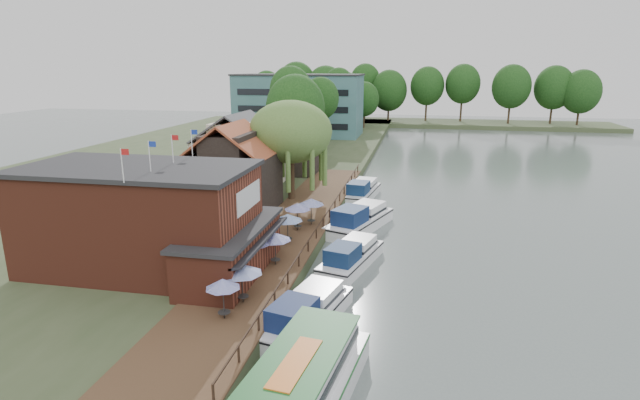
# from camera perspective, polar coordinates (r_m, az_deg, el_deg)

# --- Properties ---
(ground) EXTENTS (260.00, 260.00, 0.00)m
(ground) POSITION_cam_1_polar(r_m,az_deg,el_deg) (34.10, 6.02, -10.56)
(ground) COLOR #54615F
(ground) RESTS_ON ground
(land_bank) EXTENTS (50.00, 140.00, 1.00)m
(land_bank) POSITION_cam_1_polar(r_m,az_deg,el_deg) (74.68, -14.77, 3.56)
(land_bank) COLOR #384728
(land_bank) RESTS_ON ground
(quay_deck) EXTENTS (6.00, 50.00, 0.10)m
(quay_deck) POSITION_cam_1_polar(r_m,az_deg,el_deg) (44.19, -3.06, -2.97)
(quay_deck) COLOR #47301E
(quay_deck) RESTS_ON land_bank
(quay_rail) EXTENTS (0.20, 49.00, 1.00)m
(quay_rail) POSITION_cam_1_polar(r_m,az_deg,el_deg) (43.95, 0.51, -2.43)
(quay_rail) COLOR black
(quay_rail) RESTS_ON land_bank
(pub) EXTENTS (20.00, 11.00, 7.30)m
(pub) POSITION_cam_1_polar(r_m,az_deg,el_deg) (35.44, -17.08, -2.09)
(pub) COLOR maroon
(pub) RESTS_ON land_bank
(hotel_block) EXTENTS (25.40, 12.40, 12.30)m
(hotel_block) POSITION_cam_1_polar(r_m,az_deg,el_deg) (103.91, -2.39, 10.84)
(hotel_block) COLOR #38666B
(hotel_block) RESTS_ON land_bank
(cottage_a) EXTENTS (8.60, 7.60, 8.50)m
(cottage_a) POSITION_cam_1_polar(r_m,az_deg,el_deg) (48.93, -9.94, 3.68)
(cottage_a) COLOR black
(cottage_a) RESTS_ON land_bank
(cottage_b) EXTENTS (9.60, 8.60, 8.50)m
(cottage_b) POSITION_cam_1_polar(r_m,az_deg,el_deg) (59.18, -9.18, 5.65)
(cottage_b) COLOR beige
(cottage_b) RESTS_ON land_bank
(cottage_c) EXTENTS (7.60, 7.60, 8.50)m
(cottage_c) POSITION_cam_1_polar(r_m,az_deg,el_deg) (66.48, -3.22, 6.83)
(cottage_c) COLOR black
(cottage_c) RESTS_ON land_bank
(willow) EXTENTS (8.60, 8.60, 10.43)m
(willow) POSITION_cam_1_polar(r_m,az_deg,el_deg) (52.07, -3.35, 5.63)
(willow) COLOR #476B2D
(willow) RESTS_ON land_bank
(umbrella_0) EXTENTS (1.95, 1.95, 2.38)m
(umbrella_0) POSITION_cam_1_polar(r_m,az_deg,el_deg) (28.52, -10.98, -11.01)
(umbrella_0) COLOR navy
(umbrella_0) RESTS_ON quay_deck
(umbrella_1) EXTENTS (2.46, 2.46, 2.38)m
(umbrella_1) POSITION_cam_1_polar(r_m,az_deg,el_deg) (30.17, -8.87, -9.41)
(umbrella_1) COLOR navy
(umbrella_1) RESTS_ON quay_deck
(umbrella_2) EXTENTS (2.00, 2.00, 2.38)m
(umbrella_2) POSITION_cam_1_polar(r_m,az_deg,el_deg) (34.71, -7.27, -6.02)
(umbrella_2) COLOR navy
(umbrella_2) RESTS_ON quay_deck
(umbrella_3) EXTENTS (2.31, 2.31, 2.38)m
(umbrella_3) POSITION_cam_1_polar(r_m,az_deg,el_deg) (35.35, -5.15, -5.56)
(umbrella_3) COLOR navy
(umbrella_3) RESTS_ON quay_deck
(umbrella_4) EXTENTS (2.42, 2.42, 2.38)m
(umbrella_4) POSITION_cam_1_polar(r_m,az_deg,el_deg) (39.59, -3.71, -3.25)
(umbrella_4) COLOR #1C489A
(umbrella_4) RESTS_ON quay_deck
(umbrella_5) EXTENTS (2.28, 2.28, 2.38)m
(umbrella_5) POSITION_cam_1_polar(r_m,az_deg,el_deg) (42.58, -2.58, -1.91)
(umbrella_5) COLOR navy
(umbrella_5) RESTS_ON quay_deck
(umbrella_6) EXTENTS (2.34, 2.34, 2.38)m
(umbrella_6) POSITION_cam_1_polar(r_m,az_deg,el_deg) (44.05, -1.02, -1.32)
(umbrella_6) COLOR navy
(umbrella_6) RESTS_ON quay_deck
(cruiser_0) EXTENTS (5.10, 9.84, 2.26)m
(cruiser_0) POSITION_cam_1_polar(r_m,az_deg,el_deg) (29.53, -1.50, -12.28)
(cruiser_0) COLOR white
(cruiser_0) RESTS_ON ground
(cruiser_1) EXTENTS (5.05, 9.51, 2.16)m
(cruiser_1) POSITION_cam_1_polar(r_m,az_deg,el_deg) (37.89, 3.60, -6.04)
(cruiser_1) COLOR white
(cruiser_1) RESTS_ON ground
(cruiser_2) EXTENTS (6.56, 10.88, 2.53)m
(cruiser_2) POSITION_cam_1_polar(r_m,az_deg,el_deg) (46.30, 4.56, -1.87)
(cruiser_2) COLOR white
(cruiser_2) RESTS_ON ground
(cruiser_3) EXTENTS (4.21, 9.76, 2.27)m
(cruiser_3) POSITION_cam_1_polar(r_m,az_deg,el_deg) (57.36, 4.83, 1.30)
(cruiser_3) COLOR white
(cruiser_3) RESTS_ON ground
(swan) EXTENTS (0.44, 0.44, 0.44)m
(swan) POSITION_cam_1_polar(r_m,az_deg,el_deg) (25.93, -0.98, -18.84)
(swan) COLOR white
(swan) RESTS_ON ground
(bank_tree_0) EXTENTS (8.71, 8.71, 12.70)m
(bank_tree_0) POSITION_cam_1_polar(r_m,az_deg,el_deg) (74.71, -2.81, 9.36)
(bank_tree_0) COLOR #143811
(bank_tree_0) RESTS_ON land_bank
(bank_tree_1) EXTENTS (6.99, 6.99, 13.88)m
(bank_tree_1) POSITION_cam_1_polar(r_m,az_deg,el_deg) (84.32, -3.32, 10.40)
(bank_tree_1) COLOR #143811
(bank_tree_1) RESTS_ON land_bank
(bank_tree_2) EXTENTS (6.44, 6.44, 12.00)m
(bank_tree_2) POSITION_cam_1_polar(r_m,az_deg,el_deg) (88.84, 0.06, 10.05)
(bank_tree_2) COLOR #143811
(bank_tree_2) RESTS_ON land_bank
(bank_tree_3) EXTENTS (6.64, 6.64, 13.54)m
(bank_tree_3) POSITION_cam_1_polar(r_m,az_deg,el_deg) (109.79, 2.14, 11.39)
(bank_tree_3) COLOR #143811
(bank_tree_3) RESTS_ON land_bank
(bank_tree_4) EXTENTS (6.86, 6.86, 10.46)m
(bank_tree_4) POSITION_cam_1_polar(r_m,az_deg,el_deg) (116.31, 5.04, 10.78)
(bank_tree_4) COLOR #143811
(bank_tree_4) RESTS_ON land_bank
(bank_tree_5) EXTENTS (8.20, 8.20, 12.43)m
(bank_tree_5) POSITION_cam_1_polar(r_m,az_deg,el_deg) (125.92, 3.02, 11.58)
(bank_tree_5) COLOR #143811
(bank_tree_5) RESTS_ON land_bank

